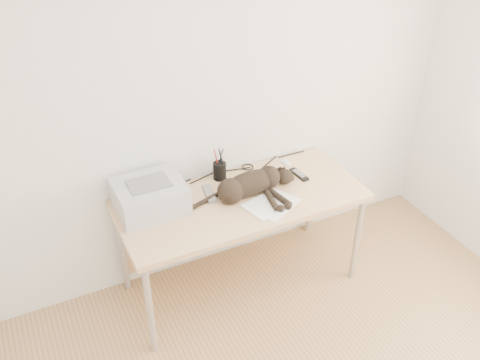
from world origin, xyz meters
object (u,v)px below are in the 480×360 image
desk (236,207)px  mug (175,183)px  printer (150,196)px  cat (249,186)px  mouse (286,161)px  pen_cup (220,171)px

desk → mug: 0.44m
printer → desk: bearing=-5.9°
desk → printer: printer is taller
cat → mouse: (0.42, 0.24, -0.06)m
mug → pen_cup: 0.32m
printer → cat: printer is taller
mug → cat: bearing=-33.5°
cat → mug: (-0.41, 0.27, -0.03)m
desk → mouse: size_ratio=16.66×
printer → cat: bearing=-12.2°
cat → mug: bearing=143.9°
desk → pen_cup: bearing=99.6°
mug → pen_cup: bearing=-1.5°
cat → mug: size_ratio=7.25×
printer → mug: size_ratio=4.07×
desk → cat: bearing=-53.1°
cat → pen_cup: size_ratio=3.30×
mouse → pen_cup: bearing=165.7°
mouse → mug: bearing=166.1°
desk → mouse: bearing=19.0°
desk → printer: bearing=174.1°
desk → mug: (-0.35, 0.19, 0.18)m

